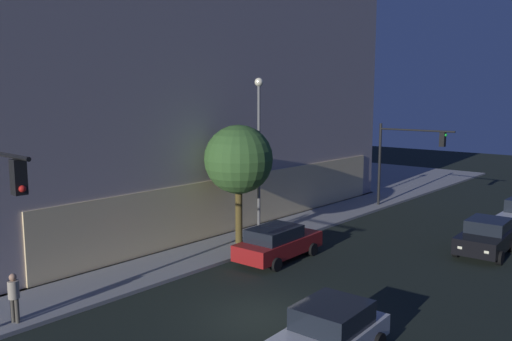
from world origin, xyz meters
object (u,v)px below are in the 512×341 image
(modern_building, at_px, (107,77))
(traffic_light_far_corner, at_px, (404,151))
(sidewalk_tree, at_px, (239,160))
(pedestrian_waiting, at_px, (14,294))
(car_red, at_px, (278,242))
(street_lamp_sidewalk, at_px, (259,139))
(car_black, at_px, (486,237))
(car_silver, at_px, (328,333))

(modern_building, height_order, traffic_light_far_corner, modern_building)
(sidewalk_tree, bearing_deg, pedestrian_waiting, -175.60)
(modern_building, height_order, car_red, modern_building)
(modern_building, relative_size, street_lamp_sidewalk, 3.50)
(car_black, bearing_deg, pedestrian_waiting, 153.91)
(street_lamp_sidewalk, bearing_deg, car_black, -61.51)
(sidewalk_tree, bearing_deg, traffic_light_far_corner, -10.75)
(modern_building, bearing_deg, street_lamp_sidewalk, -95.20)
(modern_building, height_order, sidewalk_tree, modern_building)
(sidewalk_tree, height_order, car_silver, sidewalk_tree)
(modern_building, distance_m, car_black, 27.20)
(modern_building, relative_size, traffic_light_far_corner, 5.20)
(car_silver, bearing_deg, modern_building, 69.26)
(car_silver, bearing_deg, pedestrian_waiting, 119.05)
(traffic_light_far_corner, relative_size, car_silver, 1.29)
(traffic_light_far_corner, distance_m, car_silver, 21.64)
(car_red, bearing_deg, car_black, -43.92)
(modern_building, relative_size, car_red, 6.12)
(street_lamp_sidewalk, relative_size, pedestrian_waiting, 5.00)
(sidewalk_tree, bearing_deg, car_silver, -124.73)
(street_lamp_sidewalk, distance_m, sidewalk_tree, 1.69)
(car_silver, xyz_separation_m, car_black, (13.58, -0.14, 0.06))
(traffic_light_far_corner, height_order, pedestrian_waiting, traffic_light_far_corner)
(street_lamp_sidewalk, xyz_separation_m, sidewalk_tree, (-1.40, 0.13, -0.94))
(pedestrian_waiting, height_order, car_red, pedestrian_waiting)
(traffic_light_far_corner, bearing_deg, pedestrian_waiting, 176.31)
(street_lamp_sidewalk, relative_size, car_silver, 1.91)
(pedestrian_waiting, height_order, car_black, pedestrian_waiting)
(car_silver, height_order, car_black, car_black)
(traffic_light_far_corner, xyz_separation_m, car_black, (-6.54, -7.46, -3.15))
(street_lamp_sidewalk, bearing_deg, car_silver, -130.26)
(street_lamp_sidewalk, bearing_deg, car_red, -124.44)
(street_lamp_sidewalk, xyz_separation_m, car_silver, (-8.23, -9.71, -4.55))
(car_silver, xyz_separation_m, car_red, (6.28, 6.88, 0.02))
(street_lamp_sidewalk, distance_m, pedestrian_waiting, 13.87)
(modern_building, height_order, car_silver, modern_building)
(street_lamp_sidewalk, xyz_separation_m, car_black, (5.35, -9.86, -4.49))
(modern_building, bearing_deg, traffic_light_far_corner, -60.16)
(traffic_light_far_corner, relative_size, car_red, 1.18)
(car_silver, bearing_deg, car_black, -0.60)
(modern_building, relative_size, sidewalk_tree, 4.85)
(sidewalk_tree, xyz_separation_m, car_black, (6.75, -9.98, -3.55))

